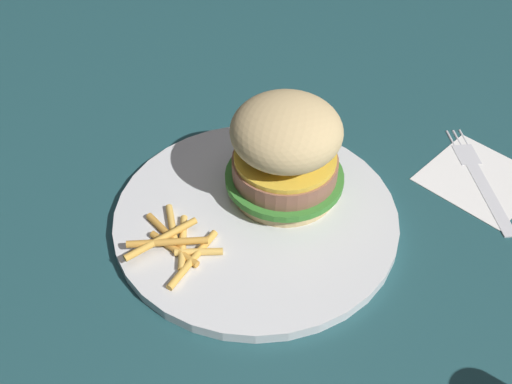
{
  "coord_description": "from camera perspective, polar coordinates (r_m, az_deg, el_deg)",
  "views": [
    {
      "loc": [
        0.24,
        -0.33,
        0.46
      ],
      "look_at": [
        -0.01,
        0.03,
        0.04
      ],
      "focal_mm": 42.76,
      "sensor_mm": 36.0,
      "label": 1
    }
  ],
  "objects": [
    {
      "name": "plate",
      "position": [
        0.63,
        0.0,
        -2.35
      ],
      "size": [
        0.29,
        0.29,
        0.01
      ],
      "primitive_type": "cylinder",
      "color": "silver",
      "rests_on": "ground_plane"
    },
    {
      "name": "fork",
      "position": [
        0.72,
        20.19,
        1.41
      ],
      "size": [
        0.12,
        0.14,
        0.0
      ],
      "color": "silver",
      "rests_on": "napkin"
    },
    {
      "name": "fries_pile",
      "position": [
        0.59,
        -7.5,
        -4.74
      ],
      "size": [
        0.09,
        0.08,
        0.01
      ],
      "color": "#E5B251",
      "rests_on": "plate"
    },
    {
      "name": "sandwich",
      "position": [
        0.61,
        3.16,
        3.76
      ],
      "size": [
        0.12,
        0.12,
        0.11
      ],
      "color": "tan",
      "rests_on": "plate"
    },
    {
      "name": "napkin",
      "position": [
        0.72,
        20.19,
        1.18
      ],
      "size": [
        0.13,
        0.13,
        0.0
      ],
      "primitive_type": "cube",
      "rotation": [
        0.0,
        0.0,
        -0.19
      ],
      "color": "white",
      "rests_on": "ground_plane"
    },
    {
      "name": "ground_plane",
      "position": [
        0.62,
        -0.96,
        -4.4
      ],
      "size": [
        1.6,
        1.6,
        0.0
      ],
      "primitive_type": "plane",
      "color": "#1E474C"
    }
  ]
}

